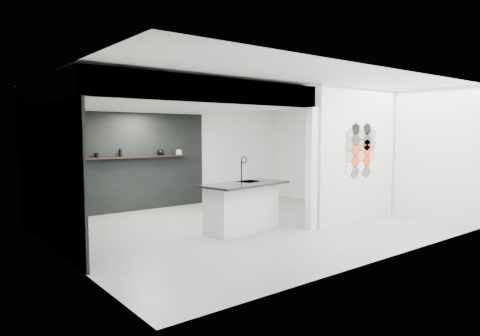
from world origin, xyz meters
name	(u,v)px	position (x,y,z in m)	size (l,w,h in m)	color
floor	(245,227)	(0.00, 0.00, -0.01)	(7.00, 6.00, 0.01)	gray
partition_panel	(357,155)	(2.23, -1.00, 1.40)	(2.45, 0.15, 2.80)	silver
bay_clad_back	(123,163)	(-1.30, 2.97, 1.18)	(4.40, 0.04, 2.35)	black
bay_clad_left	(46,175)	(-3.47, 1.00, 1.18)	(0.04, 4.00, 2.35)	black
bulkhead	(162,98)	(-1.30, 1.00, 2.55)	(4.40, 4.00, 0.40)	silver
corner_column	(311,169)	(0.82, -1.00, 1.18)	(0.16, 0.16, 2.35)	silver
fascia_beam	(218,90)	(-1.30, -0.92, 2.55)	(4.40, 0.16, 0.40)	silver
wall_basin	(64,194)	(-3.24, 0.80, 0.85)	(0.40, 0.60, 0.12)	silver
display_shelf	(128,157)	(-1.20, 2.87, 1.30)	(3.00, 0.15, 0.04)	black
kitchen_island	(243,206)	(-0.27, -0.25, 0.48)	(1.85, 1.04, 1.41)	silver
stockpot	(68,154)	(-2.55, 2.87, 1.41)	(0.23, 0.23, 0.19)	black
kettle	(161,152)	(-0.36, 2.87, 1.39)	(0.17, 0.17, 0.15)	black
glass_bowl	(179,152)	(0.15, 2.87, 1.37)	(0.15, 0.15, 0.11)	gray
glass_vase	(179,152)	(0.15, 2.87, 1.39)	(0.10, 0.10, 0.14)	gray
bottle_dark	(120,153)	(-1.40, 2.87, 1.41)	(0.07, 0.07, 0.18)	black
utensil_cup	(97,155)	(-1.94, 2.87, 1.37)	(0.08, 0.08, 0.10)	black
hex_tile_cluster	(361,150)	(2.26, -1.09, 1.50)	(1.04, 0.02, 1.16)	white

